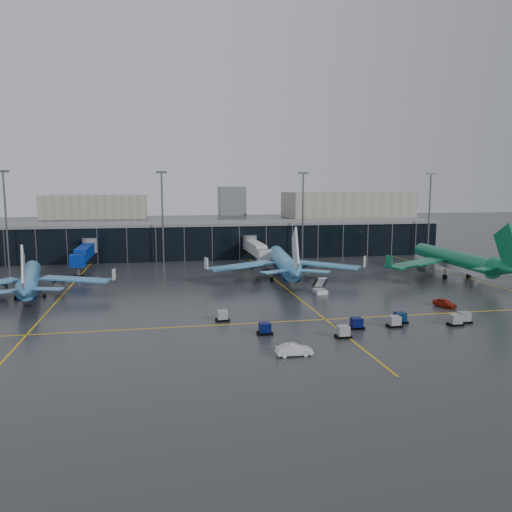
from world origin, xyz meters
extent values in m
plane|color=#282B2D|center=(0.00, 0.00, 0.00)|extent=(600.00, 600.00, 0.00)
cube|color=black|center=(0.00, 62.00, 5.00)|extent=(140.00, 16.00, 10.00)
cube|color=slate|center=(0.00, 62.00, 10.30)|extent=(142.00, 17.00, 0.80)
cylinder|color=#595B60|center=(-35.00, 53.50, 5.20)|extent=(4.00, 4.00, 4.00)
cube|color=navy|center=(-35.00, 40.00, 4.40)|extent=(3.00, 24.00, 3.00)
cylinder|color=#595B60|center=(-35.00, 32.50, 1.30)|extent=(1.00, 1.00, 2.60)
cylinder|color=#595B60|center=(10.00, 53.50, 5.20)|extent=(4.00, 4.00, 4.00)
cube|color=silver|center=(10.00, 40.00, 4.40)|extent=(3.00, 24.00, 3.00)
cylinder|color=#595B60|center=(10.00, 32.50, 1.30)|extent=(1.00, 1.00, 2.60)
cylinder|color=#595B60|center=(-55.00, 50.00, 12.50)|extent=(0.50, 0.50, 25.00)
cube|color=#595B60|center=(-55.00, 50.00, 25.20)|extent=(3.00, 0.40, 0.60)
cylinder|color=#595B60|center=(-15.00, 50.00, 12.50)|extent=(0.50, 0.50, 25.00)
cube|color=#595B60|center=(-15.00, 50.00, 25.20)|extent=(3.00, 0.40, 0.60)
cylinder|color=#595B60|center=(25.00, 50.00, 12.50)|extent=(0.50, 0.50, 25.00)
cube|color=#595B60|center=(25.00, 50.00, 25.20)|extent=(3.00, 0.40, 0.60)
cylinder|color=#595B60|center=(65.00, 50.00, 12.50)|extent=(0.50, 0.50, 25.00)
cube|color=#595B60|center=(65.00, 50.00, 25.20)|extent=(3.00, 0.40, 0.60)
cube|color=#B2AD99|center=(120.00, 260.00, 9.00)|extent=(90.00, 42.00, 18.00)
cube|color=#B2AD99|center=(-60.00, 280.00, 8.00)|extent=(70.00, 38.00, 16.00)
cube|color=#B2AD99|center=(40.00, 300.00, 11.00)|extent=(20.00, 20.00, 22.00)
cube|color=gold|center=(-35.00, 20.00, 0.01)|extent=(0.30, 120.00, 0.02)
cube|color=gold|center=(10.00, 20.00, 0.01)|extent=(0.30, 120.00, 0.02)
cube|color=gold|center=(55.00, 20.00, 0.01)|extent=(0.30, 120.00, 0.02)
cube|color=gold|center=(10.00, -15.00, 0.01)|extent=(220.00, 0.30, 0.02)
cube|color=black|center=(18.87, -21.14, 0.18)|extent=(2.20, 1.50, 0.36)
cube|color=gray|center=(18.87, -21.14, 0.95)|extent=(1.60, 1.50, 1.50)
cube|color=black|center=(20.75, -19.30, 0.18)|extent=(2.20, 1.50, 0.36)
cube|color=#041D3C|center=(20.75, -19.30, 0.95)|extent=(1.60, 1.50, 1.50)
cube|color=black|center=(28.45, -22.13, 0.18)|extent=(2.20, 1.50, 0.36)
cube|color=gray|center=(28.45, -22.13, 0.95)|extent=(1.60, 1.50, 1.50)
cube|color=black|center=(30.65, -21.04, 0.18)|extent=(2.20, 1.50, 0.36)
cube|color=gray|center=(30.65, -21.04, 0.95)|extent=(1.60, 1.50, 1.50)
cube|color=black|center=(-1.26, -21.25, 0.18)|extent=(2.20, 1.50, 0.36)
cube|color=#050E44|center=(-1.26, -21.25, 0.95)|extent=(1.60, 1.50, 1.50)
cube|color=black|center=(9.26, -24.86, 0.18)|extent=(2.20, 1.50, 0.36)
cube|color=gray|center=(9.26, -24.86, 0.95)|extent=(1.60, 1.50, 1.50)
cube|color=black|center=(-6.36, -12.81, 0.18)|extent=(2.20, 1.50, 0.36)
cube|color=gray|center=(-6.36, -12.81, 0.95)|extent=(1.60, 1.50, 1.50)
cube|color=black|center=(12.81, -21.08, 0.18)|extent=(2.20, 1.50, 0.36)
cube|color=#050A44|center=(12.81, -21.08, 0.95)|extent=(1.60, 1.50, 1.50)
cube|color=white|center=(15.43, 4.25, 0.40)|extent=(2.25, 3.24, 0.80)
cube|color=white|center=(15.43, 4.25, 2.30)|extent=(1.65, 2.86, 2.29)
imported|color=maroon|center=(33.51, -10.97, 0.74)|extent=(3.08, 4.68, 1.48)
imported|color=silver|center=(0.46, -30.88, 0.76)|extent=(4.65, 1.67, 1.53)
camera|label=1|loc=(-15.72, -89.44, 20.95)|focal=35.00mm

